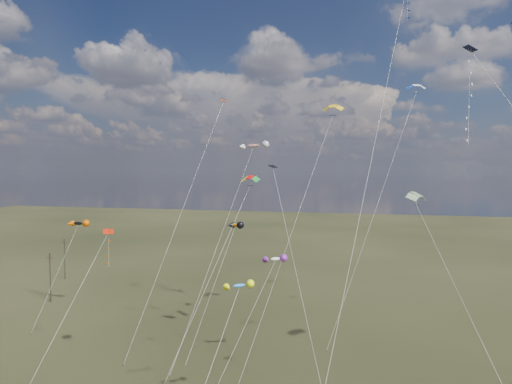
% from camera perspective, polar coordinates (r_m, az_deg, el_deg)
% --- Properties ---
extents(utility_pole_near, '(1.40, 0.20, 8.00)m').
position_cam_1_polar(utility_pole_near, '(82.97, -24.33, -9.65)').
color(utility_pole_near, black).
rests_on(utility_pole_near, ground).
extents(utility_pole_far, '(1.40, 0.20, 8.00)m').
position_cam_1_polar(utility_pole_far, '(98.62, -22.80, -7.68)').
color(utility_pole_far, black).
rests_on(utility_pole_far, ground).
extents(diamond_navy_tall, '(8.08, 24.13, 41.78)m').
position_cam_1_polar(diamond_navy_tall, '(51.38, 17.69, 18.82)').
color(diamond_navy_tall, '#0F1654').
rests_on(diamond_navy_tall, ground).
extents(diamond_black_mid, '(8.47, 13.03, 22.21)m').
position_cam_1_polar(diamond_black_mid, '(54.25, 3.37, -2.51)').
color(diamond_black_mid, black).
rests_on(diamond_black_mid, ground).
extents(diamond_red_low, '(3.05, 12.54, 15.30)m').
position_cam_1_polar(diamond_red_low, '(50.41, -18.44, -7.49)').
color(diamond_red_low, red).
rests_on(diamond_red_low, ground).
extents(diamond_navy_right, '(14.79, 18.23, 29.84)m').
position_cam_1_polar(diamond_navy_right, '(33.54, 26.70, 8.57)').
color(diamond_navy_right, '#0F134A').
rests_on(diamond_navy_right, ground).
extents(diamond_orange_center, '(7.02, 16.67, 31.25)m').
position_cam_1_polar(diamond_orange_center, '(59.44, -7.22, 3.12)').
color(diamond_orange_center, '#BF3002').
rests_on(diamond_orange_center, ground).
extents(parafoil_yellow, '(9.06, 17.57, 30.30)m').
position_cam_1_polar(parafoil_yellow, '(59.52, 9.55, 10.42)').
color(parafoil_yellow, gold).
rests_on(parafoil_yellow, ground).
extents(parafoil_blue_white, '(12.16, 15.49, 34.08)m').
position_cam_1_polar(parafoil_blue_white, '(69.41, 19.33, 12.33)').
color(parafoil_blue_white, '#1943BC').
rests_on(parafoil_blue_white, ground).
extents(parafoil_striped, '(9.14, 14.40, 19.69)m').
position_cam_1_polar(parafoil_striped, '(49.65, 19.47, -0.34)').
color(parafoil_striped, yellow).
rests_on(parafoil_striped, ground).
extents(parafoil_tricolor, '(6.67, 13.63, 21.27)m').
position_cam_1_polar(parafoil_tricolor, '(51.93, -0.80, 1.74)').
color(parafoil_tricolor, yellow).
rests_on(parafoil_tricolor, ground).
extents(novelty_black_orange, '(3.21, 10.40, 14.12)m').
position_cam_1_polar(novelty_black_orange, '(73.71, -21.37, -3.70)').
color(novelty_black_orange, black).
rests_on(novelty_black_orange, ground).
extents(novelty_orange_black, '(3.98, 11.06, 15.06)m').
position_cam_1_polar(novelty_orange_black, '(58.34, -2.65, -4.21)').
color(novelty_orange_black, '#D86603').
rests_on(novelty_orange_black, ground).
extents(novelty_white_purple, '(5.63, 8.90, 12.51)m').
position_cam_1_polar(novelty_white_purple, '(49.05, 2.39, -8.43)').
color(novelty_white_purple, white).
rests_on(novelty_white_purple, ground).
extents(novelty_redwhite_stripe, '(6.05, 19.95, 25.54)m').
position_cam_1_polar(novelty_redwhite_stripe, '(64.07, -0.37, 5.73)').
color(novelty_redwhite_stripe, red).
rests_on(novelty_redwhite_stripe, ground).
extents(novelty_blue_yellow, '(3.27, 11.14, 12.29)m').
position_cam_1_polar(novelty_blue_yellow, '(38.67, -2.15, -11.74)').
color(novelty_blue_yellow, '#277CCE').
rests_on(novelty_blue_yellow, ground).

